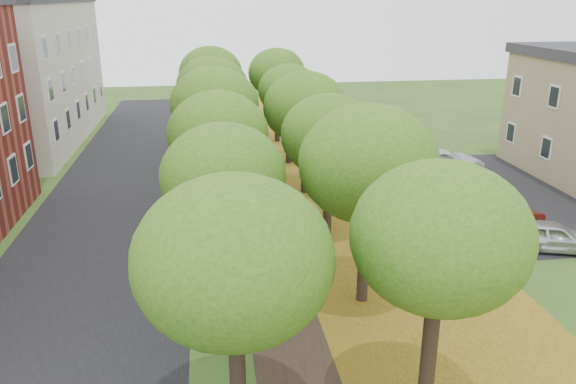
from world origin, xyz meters
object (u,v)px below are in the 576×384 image
object	(u,v)px
car_grey	(460,174)
car_white	(444,161)
car_red	(506,217)
car_silver	(552,236)

from	to	relation	value
car_grey	car_white	world-z (taller)	car_grey
car_red	car_grey	bearing A→B (deg)	-21.49
car_white	car_red	bearing A→B (deg)	176.11
car_silver	car_red	distance (m)	2.50
car_red	car_white	bearing A→B (deg)	-21.22
car_red	car_white	distance (m)	9.26
car_silver	car_red	size ratio (longest dim) A/B	1.02
car_silver	car_white	bearing A→B (deg)	17.28
car_red	car_grey	size ratio (longest dim) A/B	0.77
car_red	car_white	xyz separation A→B (m)	(0.89, 9.21, 0.07)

